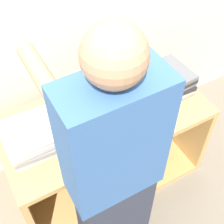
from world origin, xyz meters
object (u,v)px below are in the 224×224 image
laptop_open (100,104)px  person (113,178)px  laptop_stack_left (40,134)px  laptop_stack_right (161,84)px

laptop_open → person: bearing=-111.7°
laptop_open → person: person is taller
laptop_stack_left → laptop_stack_right: (0.78, -0.00, 0.01)m
laptop_open → person: size_ratio=0.23×
laptop_open → person: 0.56m
laptop_open → laptop_stack_left: size_ratio=0.94×
person → laptop_stack_right: bearing=37.7°
laptop_stack_right → person: size_ratio=0.25×
laptop_stack_right → person: (-0.59, -0.46, 0.07)m
laptop_open → laptop_stack_right: 0.39m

